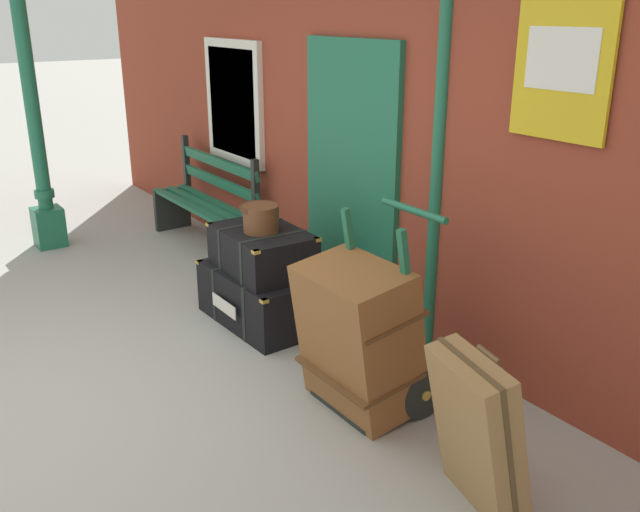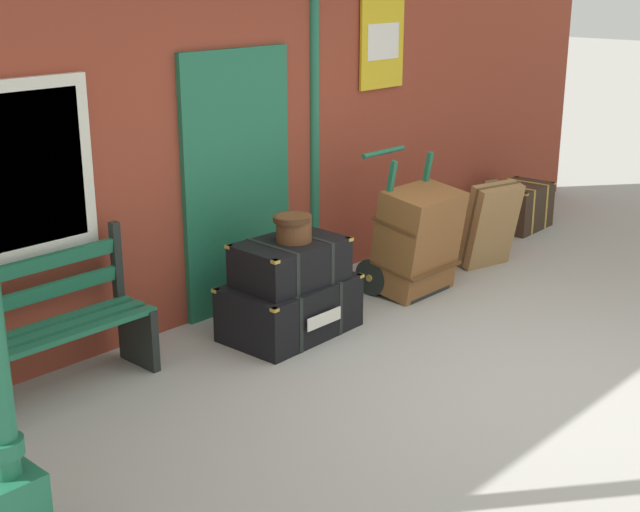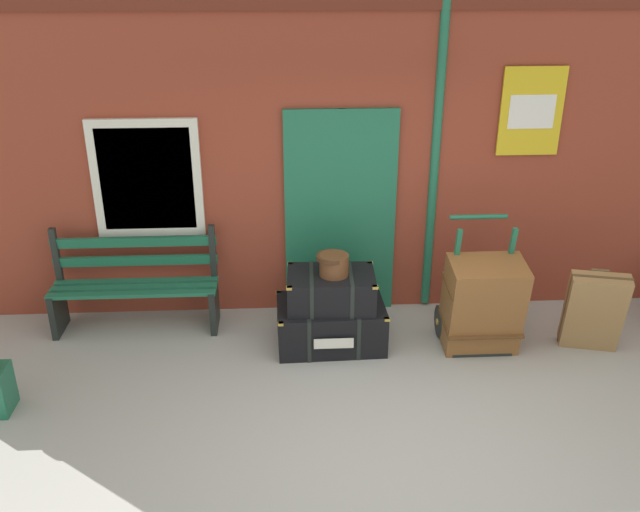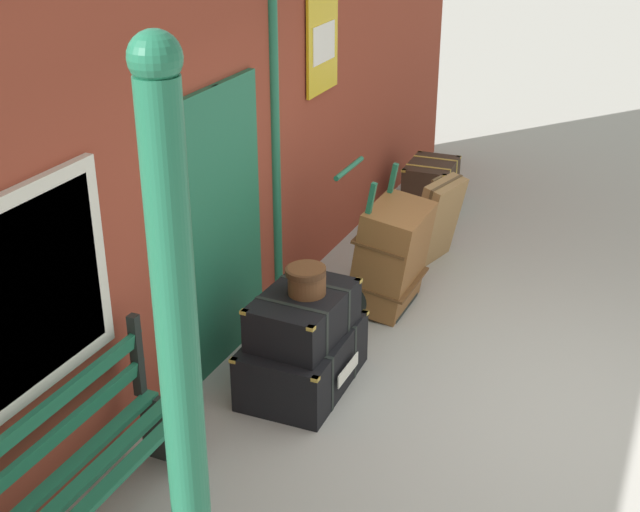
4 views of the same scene
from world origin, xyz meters
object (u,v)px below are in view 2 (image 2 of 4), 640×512
object	(u,v)px
large_brown_trunk	(417,241)
suitcase_tan	(490,225)
porters_trolley	(401,258)
corner_trunk	(519,206)
round_hatbox	(294,227)
steamer_trunk_base	(290,307)
steamer_trunk_middle	(290,262)
platform_bench	(33,335)

from	to	relation	value
large_brown_trunk	suitcase_tan	world-z (taller)	large_brown_trunk
porters_trolley	corner_trunk	bearing A→B (deg)	5.38
suitcase_tan	round_hatbox	bearing A→B (deg)	174.77
porters_trolley	round_hatbox	bearing A→B (deg)	-178.56
porters_trolley	large_brown_trunk	size ratio (longest dim) A/B	1.29
porters_trolley	large_brown_trunk	xyz separation A→B (m)	(-0.00, -0.17, 0.19)
steamer_trunk_base	steamer_trunk_middle	xyz separation A→B (m)	(0.00, -0.01, 0.37)
steamer_trunk_base	large_brown_trunk	distance (m)	1.42
porters_trolley	steamer_trunk_base	bearing A→B (deg)	-179.65
platform_bench	porters_trolley	world-z (taller)	porters_trolley
large_brown_trunk	porters_trolley	bearing A→B (deg)	90.00
round_hatbox	steamer_trunk_middle	bearing A→B (deg)	140.68
steamer_trunk_base	corner_trunk	distance (m)	3.77
round_hatbox	corner_trunk	distance (m)	3.80
steamer_trunk_base	porters_trolley	world-z (taller)	porters_trolley
suitcase_tan	corner_trunk	bearing A→B (deg)	19.45
steamer_trunk_base	corner_trunk	xyz separation A→B (m)	(3.77, 0.23, 0.03)
porters_trolley	suitcase_tan	distance (m)	1.06
platform_bench	suitcase_tan	xyz separation A→B (m)	(4.30, -0.69, -0.04)
round_hatbox	large_brown_trunk	xyz separation A→B (m)	(1.37, -0.14, -0.39)
porters_trolley	suitcase_tan	world-z (taller)	porters_trolley
steamer_trunk_middle	suitcase_tan	bearing A→B (deg)	-5.59
steamer_trunk_middle	corner_trunk	bearing A→B (deg)	3.66
porters_trolley	corner_trunk	xyz separation A→B (m)	(2.38, 0.22, -0.03)
steamer_trunk_base	large_brown_trunk	bearing A→B (deg)	-6.75
platform_bench	large_brown_trunk	world-z (taller)	platform_bench
steamer_trunk_base	round_hatbox	world-z (taller)	round_hatbox
platform_bench	steamer_trunk_base	distance (m)	1.96
platform_bench	round_hatbox	xyz separation A→B (m)	(1.91, -0.47, 0.41)
steamer_trunk_middle	large_brown_trunk	distance (m)	1.40
suitcase_tan	corner_trunk	size ratio (longest dim) A/B	1.16
round_hatbox	large_brown_trunk	distance (m)	1.43
platform_bench	round_hatbox	size ratio (longest dim) A/B	5.42
steamer_trunk_middle	round_hatbox	world-z (taller)	round_hatbox
corner_trunk	large_brown_trunk	bearing A→B (deg)	-170.52
round_hatbox	porters_trolley	bearing A→B (deg)	1.44
large_brown_trunk	steamer_trunk_middle	bearing A→B (deg)	173.59
porters_trolley	suitcase_tan	size ratio (longest dim) A/B	1.45
steamer_trunk_base	round_hatbox	distance (m)	0.64
suitcase_tan	corner_trunk	distance (m)	1.44
steamer_trunk_middle	porters_trolley	distance (m)	1.42
round_hatbox	suitcase_tan	world-z (taller)	round_hatbox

